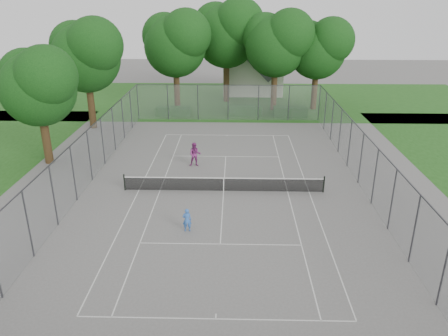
{
  "coord_description": "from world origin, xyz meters",
  "views": [
    {
      "loc": [
        0.67,
        -25.5,
        11.87
      ],
      "look_at": [
        0.0,
        1.0,
        1.2
      ],
      "focal_mm": 35.0,
      "sensor_mm": 36.0,
      "label": 1
    }
  ],
  "objects_px": {
    "girl_player": "(187,220)",
    "woman_player": "(195,154)",
    "house": "(253,64)",
    "tennis_net": "(224,184)"
  },
  "relations": [
    {
      "from": "house",
      "to": "tennis_net",
      "type": "bearing_deg",
      "value": -95.48
    },
    {
      "from": "house",
      "to": "girl_player",
      "type": "relative_size",
      "value": 6.85
    },
    {
      "from": "girl_player",
      "to": "woman_player",
      "type": "relative_size",
      "value": 0.74
    },
    {
      "from": "girl_player",
      "to": "house",
      "type": "bearing_deg",
      "value": -103.27
    },
    {
      "from": "woman_player",
      "to": "house",
      "type": "bearing_deg",
      "value": 76.4
    },
    {
      "from": "tennis_net",
      "to": "girl_player",
      "type": "bearing_deg",
      "value": -109.64
    },
    {
      "from": "house",
      "to": "girl_player",
      "type": "bearing_deg",
      "value": -97.63
    },
    {
      "from": "house",
      "to": "woman_player",
      "type": "relative_size",
      "value": 5.06
    },
    {
      "from": "tennis_net",
      "to": "house",
      "type": "bearing_deg",
      "value": 84.52
    },
    {
      "from": "tennis_net",
      "to": "woman_player",
      "type": "bearing_deg",
      "value": 116.88
    }
  ]
}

